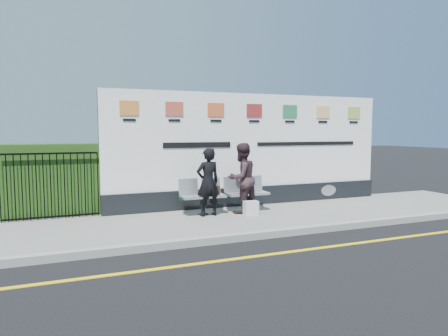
% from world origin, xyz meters
% --- Properties ---
extents(ground, '(80.00, 80.00, 0.00)m').
position_xyz_m(ground, '(0.00, 0.00, 0.00)').
color(ground, black).
extents(pavement, '(14.00, 3.00, 0.12)m').
position_xyz_m(pavement, '(0.00, 2.50, 0.06)').
color(pavement, slate).
rests_on(pavement, ground).
extents(kerb, '(14.00, 0.18, 0.14)m').
position_xyz_m(kerb, '(0.00, 1.00, 0.07)').
color(kerb, gray).
rests_on(kerb, ground).
extents(yellow_line, '(14.00, 0.10, 0.01)m').
position_xyz_m(yellow_line, '(0.00, 0.00, 0.00)').
color(yellow_line, yellow).
rests_on(yellow_line, ground).
extents(billboard, '(8.00, 0.30, 3.00)m').
position_xyz_m(billboard, '(0.50, 3.85, 1.42)').
color(billboard, black).
rests_on(billboard, pavement).
extents(hedge, '(2.35, 0.70, 1.70)m').
position_xyz_m(hedge, '(-4.58, 4.30, 0.97)').
color(hedge, '#234615').
rests_on(hedge, pavement).
extents(railing, '(2.05, 0.06, 1.54)m').
position_xyz_m(railing, '(-4.58, 3.85, 0.89)').
color(railing, black).
rests_on(railing, pavement).
extents(bench, '(2.22, 0.60, 0.47)m').
position_xyz_m(bench, '(-0.63, 3.02, 0.36)').
color(bench, '#B0B5B9').
rests_on(bench, pavement).
extents(woman_left, '(0.63, 0.46, 1.61)m').
position_xyz_m(woman_left, '(-1.14, 2.86, 0.92)').
color(woman_left, black).
rests_on(woman_left, pavement).
extents(woman_right, '(1.01, 0.90, 1.72)m').
position_xyz_m(woman_right, '(-0.26, 2.90, 0.98)').
color(woman_right, '#362328').
rests_on(woman_right, pavement).
extents(handbag_brown, '(0.28, 0.16, 0.20)m').
position_xyz_m(handbag_brown, '(-0.92, 3.02, 0.70)').
color(handbag_brown, black).
rests_on(handbag_brown, bench).
extents(carrier_bag_white, '(0.34, 0.20, 0.34)m').
position_xyz_m(carrier_bag_white, '(-0.17, 2.56, 0.29)').
color(carrier_bag_white, silver).
rests_on(carrier_bag_white, pavement).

